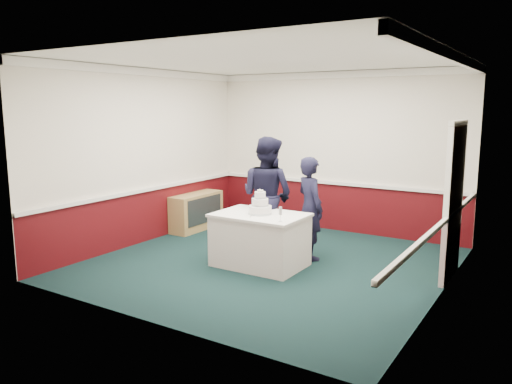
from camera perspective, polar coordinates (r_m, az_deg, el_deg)
The scene contains 9 objects.
ground at distance 7.66m, azimuth 1.41°, elevation -8.14°, with size 5.00×5.00×0.00m, color black.
room_shell at distance 7.80m, azimuth 4.27°, elevation 6.88°, with size 5.00×5.00×3.00m.
sideboard at distance 9.72m, azimuth -6.81°, elevation -2.23°, with size 0.41×1.20×0.70m.
cake_table at distance 7.44m, azimuth 0.46°, elevation -5.44°, with size 1.32×0.92×0.79m.
wedding_cake at distance 7.33m, azimuth 0.47°, elevation -1.67°, with size 0.35×0.35×0.36m.
cake_knife at distance 7.20m, azimuth -0.57°, elevation -2.75°, with size 0.01×0.22×0.01m, color silver.
champagne_flute at distance 6.84m, azimuth 2.81°, elevation -2.27°, with size 0.05×0.05×0.21m.
person_man at distance 7.96m, azimuth 1.27°, elevation -0.43°, with size 0.92×0.72×1.89m, color black.
person_woman at distance 7.76m, azimuth 6.19°, elevation -1.85°, with size 0.58×0.38×1.60m, color black.
Camera 1 is at (3.71, -6.28, 2.34)m, focal length 35.00 mm.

